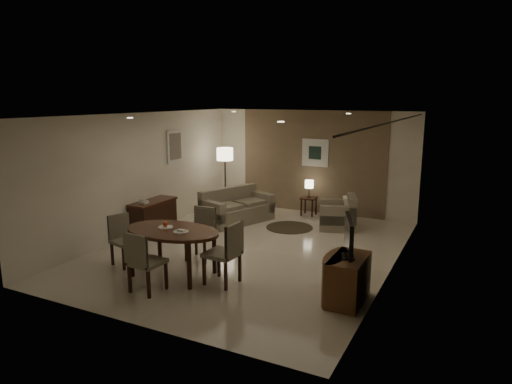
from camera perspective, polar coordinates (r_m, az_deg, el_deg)
The scene contains 31 objects.
room_shell at distance 9.35m, azimuth 0.55°, elevation 1.43°, with size 5.50×7.00×2.70m.
taupe_accent at distance 12.16m, azimuth 6.97°, elevation 3.76°, with size 3.96×0.03×2.70m, color #7D694E.
curtain_wall at distance 8.16m, azimuth 16.43°, elevation -0.81°, with size 0.08×6.70×2.58m, color beige, non-canonical shape.
curtain_rod at distance 7.98m, azimuth 16.98°, elevation 8.47°, with size 0.03×0.03×6.80m, color black.
art_back_frame at distance 12.07m, azimuth 7.41°, elevation 4.89°, with size 0.72×0.03×0.72m, color silver.
art_back_canvas at distance 12.06m, azimuth 7.38°, elevation 4.88°, with size 0.34×0.01×0.34m, color #192E25.
art_left_frame at distance 11.36m, azimuth -10.10°, elevation 5.64°, with size 0.03×0.60×0.80m, color silver.
art_left_canvas at distance 11.35m, azimuth -10.04°, elevation 5.64°, with size 0.01×0.46×0.64m, color gray.
downlight_nl at distance 8.15m, azimuth -15.47°, elevation 8.93°, with size 0.10×0.10×0.01m, color white.
downlight_nr at distance 6.62m, azimuth 3.12°, elevation 8.76°, with size 0.10×0.10×0.01m, color white.
downlight_fl at distance 11.09m, azimuth -2.81°, elevation 9.99°, with size 0.10×0.10×0.01m, color white.
downlight_fr at distance 10.02m, azimuth 11.49°, elevation 9.58°, with size 0.10×0.10×0.01m, color white.
console_desk at distance 10.56m, azimuth -12.69°, elevation -3.08°, with size 0.48×1.20×0.75m, color #4D2718, non-canonical shape.
telephone at distance 10.23m, azimuth -13.85°, elevation -1.15°, with size 0.20×0.14×0.09m, color white, non-canonical shape.
tv_cabinet at distance 7.09m, azimuth 11.45°, elevation -10.68°, with size 0.48×0.90×0.70m, color brown, non-canonical shape.
flat_tv at distance 6.87m, azimuth 11.52°, elevation -5.48°, with size 0.06×0.88×0.60m, color black, non-canonical shape.
dining_table at distance 8.05m, azimuth -10.31°, elevation -7.44°, with size 1.73×1.08×0.81m, color #4D2718, non-canonical shape.
chair_near at distance 7.46m, azimuth -13.44°, elevation -8.41°, with size 0.48×0.48×1.00m, color gray, non-canonical shape.
chair_far at distance 8.70m, azimuth -7.02°, elevation -5.30°, with size 0.47×0.47×0.98m, color gray, non-canonical shape.
chair_left at distance 8.69m, azimuth -15.94°, elevation -5.88°, with size 0.45×0.45×0.93m, color gray, non-canonical shape.
chair_right at distance 7.56m, azimuth -4.29°, elevation -7.59°, with size 0.51×0.51×1.06m, color gray, non-canonical shape.
plate_a at distance 8.07m, azimuth -11.23°, elevation -4.34°, with size 0.26×0.26×0.02m, color white.
plate_b at distance 7.76m, azimuth -9.34°, elevation -4.92°, with size 0.26×0.26×0.02m, color white.
fruit_apple at distance 8.06m, azimuth -11.25°, elevation -3.98°, with size 0.09×0.09×0.09m, color #C14216.
napkin at distance 7.75m, azimuth -9.34°, elevation -4.76°, with size 0.12×0.08×0.03m, color white.
round_rug at distance 10.85m, azimuth 4.20°, elevation -4.43°, with size 1.10×1.10×0.01m, color #3D3422.
sofa at distance 11.22m, azimuth -2.37°, elevation -1.73°, with size 0.87×1.74×0.82m, color gray, non-canonical shape.
armchair at distance 10.88m, azimuth 10.15°, elevation -2.44°, with size 0.88×0.83×0.78m, color gray, non-canonical shape.
side_table at distance 11.97m, azimuth 6.60°, elevation -1.78°, with size 0.37×0.37×0.48m, color black, non-canonical shape.
table_lamp at distance 11.86m, azimuth 6.66°, elevation 0.51°, with size 0.22×0.22×0.50m, color #FFEAC1, non-canonical shape.
floor_lamp at distance 12.27m, azimuth -3.87°, elevation 1.55°, with size 0.43×0.43×1.71m, color #FFE5B7, non-canonical shape.
Camera 1 is at (4.04, -7.86, 3.03)m, focal length 32.00 mm.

